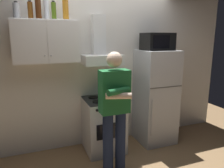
% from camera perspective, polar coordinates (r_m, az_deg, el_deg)
% --- Properties ---
extents(ground_plane, '(7.00, 7.00, 0.00)m').
position_cam_1_polar(ground_plane, '(3.54, 0.00, -18.49)').
color(ground_plane, olive).
extents(back_wall_tiled, '(4.80, 0.10, 2.70)m').
position_cam_1_polar(back_wall_tiled, '(3.64, -3.36, 4.99)').
color(back_wall_tiled, silver).
rests_on(back_wall_tiled, ground_plane).
extents(upper_cabinet, '(0.90, 0.37, 0.60)m').
position_cam_1_polar(upper_cabinet, '(3.22, -17.02, 10.66)').
color(upper_cabinet, white).
extents(stove_oven, '(0.60, 0.62, 0.87)m').
position_cam_1_polar(stove_oven, '(3.54, -2.22, -10.65)').
color(stove_oven, silver).
rests_on(stove_oven, ground_plane).
extents(range_hood, '(0.60, 0.44, 0.75)m').
position_cam_1_polar(range_hood, '(3.38, -3.08, 8.65)').
color(range_hood, white).
extents(refrigerator, '(0.60, 0.62, 1.60)m').
position_cam_1_polar(refrigerator, '(3.81, 11.43, -3.36)').
color(refrigerator, silver).
rests_on(refrigerator, ground_plane).
extents(microwave, '(0.48, 0.37, 0.28)m').
position_cam_1_polar(microwave, '(3.68, 11.91, 10.93)').
color(microwave, black).
rests_on(microwave, refrigerator).
extents(person_standing, '(0.38, 0.33, 1.64)m').
position_cam_1_polar(person_standing, '(2.82, 0.67, -6.57)').
color(person_standing, '#192342').
rests_on(person_standing, ground_plane).
extents(bottle_canister_steel, '(0.09, 0.09, 0.23)m').
position_cam_1_polar(bottle_canister_steel, '(3.28, -23.96, 17.30)').
color(bottle_canister_steel, '#B2B5BA').
rests_on(bottle_canister_steel, upper_cabinet).
extents(bottle_rum_dark, '(0.08, 0.08, 0.32)m').
position_cam_1_polar(bottle_rum_dark, '(3.22, -18.95, 18.60)').
color(bottle_rum_dark, '#47230F').
rests_on(bottle_rum_dark, upper_cabinet).
extents(bottle_beer_brown, '(0.07, 0.07, 0.24)m').
position_cam_1_polar(bottle_beer_brown, '(3.24, -20.81, 17.76)').
color(bottle_beer_brown, brown).
rests_on(bottle_beer_brown, upper_cabinet).
extents(bottle_olive_oil, '(0.07, 0.07, 0.26)m').
position_cam_1_polar(bottle_olive_oil, '(3.28, -15.14, 18.16)').
color(bottle_olive_oil, '#4C6B19').
rests_on(bottle_olive_oil, upper_cabinet).
extents(bottle_liquor_amber, '(0.08, 0.08, 0.32)m').
position_cam_1_polar(bottle_liquor_amber, '(3.28, -12.19, 18.90)').
color(bottle_liquor_amber, '#B7721E').
rests_on(bottle_liquor_amber, upper_cabinet).
extents(bottle_vodka_clear, '(0.07, 0.07, 0.28)m').
position_cam_1_polar(bottle_vodka_clear, '(3.27, -16.94, 18.35)').
color(bottle_vodka_clear, silver).
rests_on(bottle_vodka_clear, upper_cabinet).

